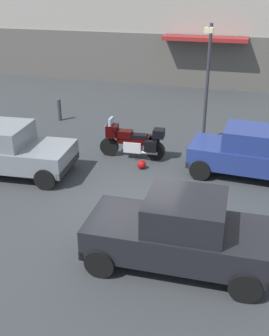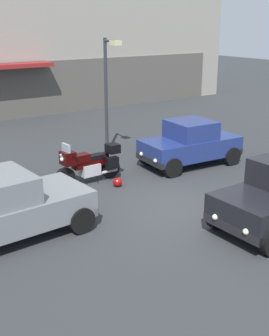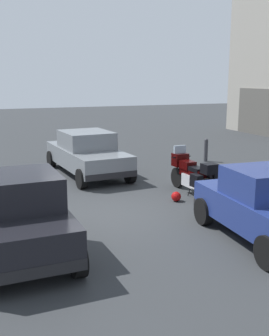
{
  "view_description": "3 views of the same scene",
  "coord_description": "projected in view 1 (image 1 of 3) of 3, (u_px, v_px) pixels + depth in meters",
  "views": [
    {
      "loc": [
        2.61,
        -9.41,
        5.68
      ],
      "look_at": [
        -0.23,
        0.63,
        0.84
      ],
      "focal_mm": 44.45,
      "sensor_mm": 36.0,
      "label": 1
    },
    {
      "loc": [
        -7.11,
        -8.27,
        4.78
      ],
      "look_at": [
        -0.94,
        0.79,
        1.12
      ],
      "focal_mm": 47.34,
      "sensor_mm": 36.0,
      "label": 2
    },
    {
      "loc": [
        9.49,
        -2.91,
        3.4
      ],
      "look_at": [
        -0.83,
        1.26,
        0.98
      ],
      "focal_mm": 44.24,
      "sensor_mm": 36.0,
      "label": 3
    }
  ],
  "objects": [
    {
      "name": "motorcycle",
      "position": [
        133.0,
        141.0,
        14.01
      ],
      "size": [
        2.26,
        0.78,
        1.36
      ],
      "rotation": [
        0.0,
        0.0,
        3.18
      ],
      "color": "black",
      "rests_on": "ground"
    },
    {
      "name": "ground_plane",
      "position": [
        136.0,
        206.0,
        11.25
      ],
      "size": [
        80.0,
        80.0,
        0.0
      ],
      "primitive_type": "plane",
      "color": "#2D3033"
    },
    {
      "name": "streetlamp_curbside",
      "position": [
        208.0,
        71.0,
        14.65
      ],
      "size": [
        0.28,
        0.94,
        4.21
      ],
      "color": "#2D2D33",
      "rests_on": "ground"
    },
    {
      "name": "car_sedan_far",
      "position": [
        0.0,
        149.0,
        12.92
      ],
      "size": [
        4.67,
        2.2,
        1.56
      ],
      "rotation": [
        0.0,
        0.0,
        3.21
      ],
      "color": "slate",
      "rests_on": "ground"
    },
    {
      "name": "car_compact_side",
      "position": [
        246.0,
        153.0,
        12.68
      ],
      "size": [
        3.55,
        1.9,
        1.56
      ],
      "rotation": [
        0.0,
        0.0,
        3.08
      ],
      "color": "navy",
      "rests_on": "ground"
    },
    {
      "name": "bollard_curbside",
      "position": [
        59.0,
        109.0,
        17.71
      ],
      "size": [
        0.16,
        0.16,
        0.97
      ],
      "color": "#333338",
      "rests_on": "ground"
    },
    {
      "name": "car_hatchback_near",
      "position": [
        179.0,
        232.0,
        8.68
      ],
      "size": [
        3.91,
        1.86,
        1.64
      ],
      "rotation": [
        0.0,
        0.0,
        3.16
      ],
      "color": "black",
      "rests_on": "ground"
    },
    {
      "name": "helmet",
      "position": [
        142.0,
        165.0,
        13.39
      ],
      "size": [
        0.28,
        0.28,
        0.28
      ],
      "primitive_type": "sphere",
      "color": "#990C0C",
      "rests_on": "ground"
    }
  ]
}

